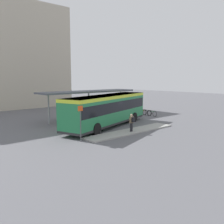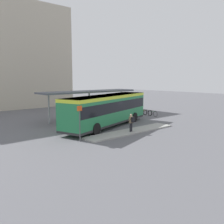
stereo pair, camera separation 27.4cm
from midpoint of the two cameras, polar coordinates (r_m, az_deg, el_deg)
The scene contains 11 objects.
ground_plane at distance 25.38m, azimuth -0.71°, elevation -3.34°, with size 120.00×120.00×0.00m, color #5B5B60.
curb_island at distance 22.96m, azimuth 4.73°, elevation -4.41°, with size 10.00×1.80×0.12m.
city_bus at distance 25.10m, azimuth -0.71°, elevation 0.84°, with size 12.34×5.99×3.19m.
pedestrian_waiting at distance 22.42m, azimuth 4.81°, elevation -2.19°, with size 0.41×0.44×1.59m.
bicycle_green at distance 32.45m, azimuth 9.49°, elevation -0.32°, with size 0.48×1.70×0.74m.
bicycle_black at distance 33.05m, azimuth 8.34°, elevation -0.14°, with size 0.48×1.73×0.75m.
bicycle_yellow at distance 33.71m, azimuth 7.30°, elevation -0.02°, with size 0.48×1.55×0.67m.
bicycle_white at distance 34.08m, azimuth 5.83°, elevation 0.09°, with size 0.48×1.56×0.68m.
station_shelter at distance 30.08m, azimuth -4.99°, elevation 4.57°, with size 12.55×2.83×3.37m.
potted_planter_near_shelter at distance 25.74m, azimuth -9.58°, elevation -1.90°, with size 0.72×0.72×1.17m.
platform_sign at distance 19.38m, azimuth -6.98°, elevation -2.23°, with size 0.44×0.08×2.80m.
Camera 2 is at (-16.22, -18.89, 4.95)m, focal length 40.00 mm.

